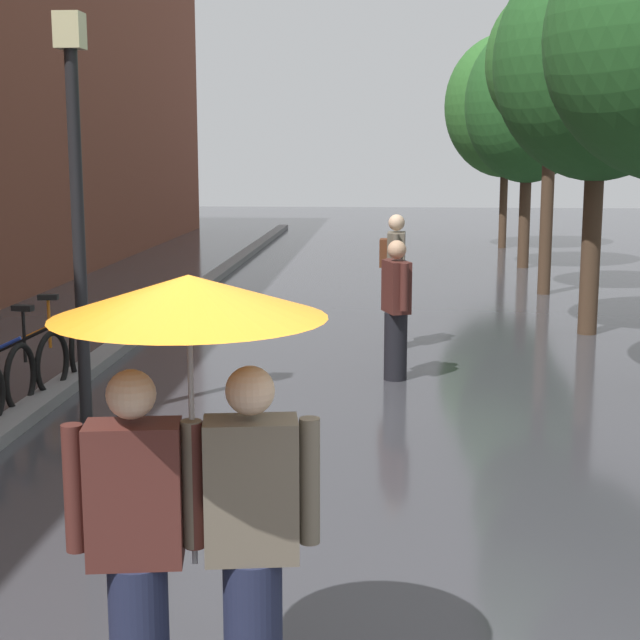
{
  "coord_description": "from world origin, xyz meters",
  "views": [
    {
      "loc": [
        0.28,
        -3.72,
        2.57
      ],
      "look_at": [
        -0.22,
        3.16,
        1.35
      ],
      "focal_mm": 54.4,
      "sensor_mm": 36.0,
      "label": 1
    }
  ],
  "objects_px": {
    "couple_under_umbrella": "(192,432)",
    "pedestrian_walking_far": "(395,278)",
    "street_lamp_post": "(76,186)",
    "pedestrian_walking_midground": "(396,309)",
    "street_tree_2": "(600,62)",
    "street_tree_4": "(529,104)",
    "street_tree_5": "(507,106)",
    "parked_bicycle_5": "(32,346)",
    "street_tree_3": "(553,63)",
    "parked_bicycle_4": "(8,359)"
  },
  "relations": [
    {
      "from": "couple_under_umbrella",
      "to": "pedestrian_walking_far",
      "type": "distance_m",
      "value": 8.63
    },
    {
      "from": "couple_under_umbrella",
      "to": "street_lamp_post",
      "type": "xyz_separation_m",
      "value": [
        -2.05,
        4.9,
        0.84
      ]
    },
    {
      "from": "street_lamp_post",
      "to": "pedestrian_walking_midground",
      "type": "relative_size",
      "value": 2.39
    },
    {
      "from": "street_tree_2",
      "to": "street_tree_4",
      "type": "distance_m",
      "value": 7.77
    },
    {
      "from": "street_tree_5",
      "to": "pedestrian_walking_far",
      "type": "xyz_separation_m",
      "value": [
        -2.89,
        -13.28,
        -2.73
      ]
    },
    {
      "from": "pedestrian_walking_far",
      "to": "parked_bicycle_5",
      "type": "bearing_deg",
      "value": -154.25
    },
    {
      "from": "street_lamp_post",
      "to": "couple_under_umbrella",
      "type": "bearing_deg",
      "value": -67.24
    },
    {
      "from": "street_tree_3",
      "to": "street_tree_5",
      "type": "height_order",
      "value": "street_tree_5"
    },
    {
      "from": "street_tree_4",
      "to": "street_lamp_post",
      "type": "distance_m",
      "value": 13.97
    },
    {
      "from": "parked_bicycle_4",
      "to": "pedestrian_walking_far",
      "type": "xyz_separation_m",
      "value": [
        4.1,
        2.69,
        0.55
      ]
    },
    {
      "from": "street_tree_2",
      "to": "street_tree_4",
      "type": "xyz_separation_m",
      "value": [
        0.13,
        7.77,
        -0.2
      ]
    },
    {
      "from": "street_tree_3",
      "to": "street_tree_4",
      "type": "relative_size",
      "value": 1.03
    },
    {
      "from": "street_tree_2",
      "to": "street_tree_3",
      "type": "bearing_deg",
      "value": 90.28
    },
    {
      "from": "couple_under_umbrella",
      "to": "pedestrian_walking_midground",
      "type": "relative_size",
      "value": 1.31
    },
    {
      "from": "street_tree_3",
      "to": "pedestrian_walking_midground",
      "type": "distance_m",
      "value": 7.97
    },
    {
      "from": "street_tree_2",
      "to": "pedestrian_walking_midground",
      "type": "bearing_deg",
      "value": -132.62
    },
    {
      "from": "parked_bicycle_4",
      "to": "street_lamp_post",
      "type": "relative_size",
      "value": 0.31
    },
    {
      "from": "street_tree_2",
      "to": "parked_bicycle_4",
      "type": "distance_m",
      "value": 8.53
    },
    {
      "from": "street_tree_2",
      "to": "street_tree_4",
      "type": "relative_size",
      "value": 1.02
    },
    {
      "from": "street_tree_3",
      "to": "street_tree_5",
      "type": "bearing_deg",
      "value": 88.71
    },
    {
      "from": "street_tree_4",
      "to": "street_tree_5",
      "type": "distance_m",
      "value": 4.32
    },
    {
      "from": "parked_bicycle_4",
      "to": "street_lamp_post",
      "type": "bearing_deg",
      "value": -40.7
    },
    {
      "from": "street_tree_2",
      "to": "street_tree_3",
      "type": "height_order",
      "value": "street_tree_3"
    },
    {
      "from": "street_tree_4",
      "to": "couple_under_umbrella",
      "type": "height_order",
      "value": "street_tree_4"
    },
    {
      "from": "parked_bicycle_4",
      "to": "pedestrian_walking_midground",
      "type": "xyz_separation_m",
      "value": [
        4.11,
        0.93,
        0.43
      ]
    },
    {
      "from": "street_tree_5",
      "to": "couple_under_umbrella",
      "type": "xyz_separation_m",
      "value": [
        -3.79,
        -21.85,
        -2.27
      ]
    },
    {
      "from": "street_tree_3",
      "to": "parked_bicycle_5",
      "type": "xyz_separation_m",
      "value": [
        -6.8,
        -6.99,
        -3.67
      ]
    },
    {
      "from": "street_tree_2",
      "to": "street_tree_5",
      "type": "bearing_deg",
      "value": 89.21
    },
    {
      "from": "street_tree_5",
      "to": "pedestrian_walking_far",
      "type": "distance_m",
      "value": 13.86
    },
    {
      "from": "parked_bicycle_4",
      "to": "pedestrian_walking_far",
      "type": "relative_size",
      "value": 0.67
    },
    {
      "from": "street_tree_3",
      "to": "parked_bicycle_4",
      "type": "height_order",
      "value": "street_tree_3"
    },
    {
      "from": "parked_bicycle_5",
      "to": "street_lamp_post",
      "type": "height_order",
      "value": "street_lamp_post"
    },
    {
      "from": "pedestrian_walking_midground",
      "to": "street_tree_5",
      "type": "bearing_deg",
      "value": 79.15
    },
    {
      "from": "street_tree_5",
      "to": "parked_bicycle_4",
      "type": "relative_size",
      "value": 4.72
    },
    {
      "from": "street_tree_3",
      "to": "parked_bicycle_5",
      "type": "distance_m",
      "value": 10.42
    },
    {
      "from": "street_tree_2",
      "to": "pedestrian_walking_midground",
      "type": "distance_m",
      "value": 4.96
    },
    {
      "from": "parked_bicycle_4",
      "to": "pedestrian_walking_far",
      "type": "bearing_deg",
      "value": 33.23
    },
    {
      "from": "street_tree_3",
      "to": "couple_under_umbrella",
      "type": "distance_m",
      "value": 14.3
    },
    {
      "from": "street_lamp_post",
      "to": "pedestrian_walking_midground",
      "type": "bearing_deg",
      "value": 32.96
    },
    {
      "from": "street_tree_3",
      "to": "parked_bicycle_4",
      "type": "xyz_separation_m",
      "value": [
        -6.8,
        -7.7,
        -3.67
      ]
    },
    {
      "from": "street_tree_3",
      "to": "street_tree_4",
      "type": "height_order",
      "value": "street_tree_3"
    },
    {
      "from": "parked_bicycle_4",
      "to": "couple_under_umbrella",
      "type": "distance_m",
      "value": 6.78
    },
    {
      "from": "street_tree_2",
      "to": "pedestrian_walking_midground",
      "type": "height_order",
      "value": "street_tree_2"
    },
    {
      "from": "street_tree_5",
      "to": "street_lamp_post",
      "type": "height_order",
      "value": "street_tree_5"
    },
    {
      "from": "parked_bicycle_4",
      "to": "couple_under_umbrella",
      "type": "height_order",
      "value": "couple_under_umbrella"
    },
    {
      "from": "pedestrian_walking_midground",
      "to": "street_tree_4",
      "type": "bearing_deg",
      "value": 75.11
    },
    {
      "from": "street_tree_3",
      "to": "street_tree_2",
      "type": "bearing_deg",
      "value": -89.72
    },
    {
      "from": "parked_bicycle_5",
      "to": "street_lamp_post",
      "type": "distance_m",
      "value": 2.77
    },
    {
      "from": "street_tree_2",
      "to": "street_lamp_post",
      "type": "xyz_separation_m",
      "value": [
        -5.67,
        -4.87,
        -1.48
      ]
    },
    {
      "from": "street_tree_3",
      "to": "parked_bicycle_5",
      "type": "height_order",
      "value": "street_tree_3"
    }
  ]
}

